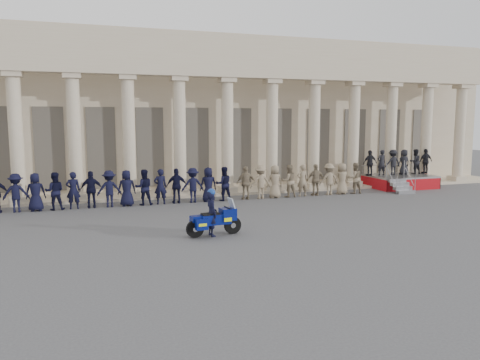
# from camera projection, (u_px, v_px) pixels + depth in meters

# --- Properties ---
(ground) EXTENTS (90.00, 90.00, 0.00)m
(ground) POSITION_uv_depth(u_px,v_px,m) (255.00, 228.00, 17.71)
(ground) COLOR #464649
(ground) RESTS_ON ground
(building) EXTENTS (40.00, 12.50, 9.00)m
(building) POSITION_uv_depth(u_px,v_px,m) (180.00, 113.00, 31.04)
(building) COLOR #C1AE90
(building) RESTS_ON ground
(officer_rank) EXTENTS (20.34, 0.65, 1.72)m
(officer_rank) POSITION_uv_depth(u_px,v_px,m) (184.00, 186.00, 22.94)
(officer_rank) COLOR black
(officer_rank) RESTS_ON ground
(reviewing_stand) EXTENTS (4.90, 3.71, 2.29)m
(reviewing_stand) POSITION_uv_depth(u_px,v_px,m) (400.00, 167.00, 28.25)
(reviewing_stand) COLOR gray
(reviewing_stand) RESTS_ON ground
(motorcycle) EXTENTS (2.04, 0.88, 1.31)m
(motorcycle) POSITION_uv_depth(u_px,v_px,m) (215.00, 220.00, 16.44)
(motorcycle) COLOR black
(motorcycle) RESTS_ON ground
(rider) EXTENTS (0.45, 0.62, 1.69)m
(rider) POSITION_uv_depth(u_px,v_px,m) (212.00, 212.00, 16.36)
(rider) COLOR black
(rider) RESTS_ON ground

